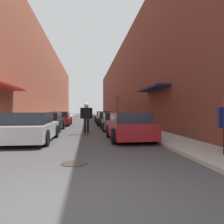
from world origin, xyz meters
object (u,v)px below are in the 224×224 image
(parked_car_left_2, at_px, (60,119))
(skateboarder, at_px, (86,115))
(parked_car_right_0, at_px, (129,127))
(parked_car_right_1, at_px, (114,122))
(traffic_light, at_px, (117,105))
(parked_car_right_3, at_px, (104,117))
(parked_car_left_1, at_px, (49,122))
(parked_car_left_0, at_px, (30,128))
(parked_car_right_2, at_px, (107,119))
(manhole_cover, at_px, (74,163))

(parked_car_left_2, relative_size, skateboarder, 2.42)
(parked_car_right_0, xyz_separation_m, parked_car_right_1, (-0.02, 5.47, -0.04))
(parked_car_right_1, bearing_deg, parked_car_left_2, 130.29)
(parked_car_right_1, height_order, skateboarder, skateboarder)
(skateboarder, height_order, traffic_light, traffic_light)
(skateboarder, bearing_deg, parked_car_right_3, 81.05)
(parked_car_left_1, relative_size, parked_car_right_0, 1.09)
(parked_car_right_0, distance_m, parked_car_right_1, 5.47)
(parked_car_right_0, relative_size, parked_car_right_3, 0.93)
(parked_car_right_0, bearing_deg, parked_car_left_0, -179.31)
(parked_car_left_2, height_order, parked_car_right_2, parked_car_left_2)
(parked_car_left_1, distance_m, parked_car_right_3, 11.33)
(traffic_light, bearing_deg, parked_car_left_2, -123.63)
(parked_car_right_2, bearing_deg, parked_car_right_1, -88.43)
(parked_car_left_0, distance_m, parked_car_right_0, 4.56)
(parked_car_left_1, bearing_deg, parked_car_right_3, 65.95)
(parked_car_left_0, height_order, parked_car_right_3, parked_car_left_0)
(parked_car_left_1, bearing_deg, manhole_cover, -76.46)
(parked_car_left_2, height_order, manhole_cover, parked_car_left_2)
(parked_car_right_0, relative_size, parked_car_right_1, 0.93)
(parked_car_left_1, xyz_separation_m, parked_car_right_2, (4.49, 5.29, 0.00))
(parked_car_left_1, bearing_deg, parked_car_right_0, -48.07)
(skateboarder, bearing_deg, traffic_light, 76.57)
(parked_car_left_2, relative_size, parked_car_right_3, 1.06)
(parked_car_left_1, distance_m, traffic_light, 17.47)
(parked_car_right_3, xyz_separation_m, manhole_cover, (-2.32, -19.89, -0.63))
(parked_car_left_1, bearing_deg, skateboarder, -43.45)
(parked_car_right_0, relative_size, manhole_cover, 5.66)
(parked_car_left_2, height_order, parked_car_right_1, parked_car_left_2)
(parked_car_left_0, height_order, parked_car_right_0, parked_car_left_0)
(parked_car_right_3, xyz_separation_m, traffic_light, (2.38, 5.59, 1.56))
(parked_car_left_1, distance_m, parked_car_right_1, 4.64)
(manhole_cover, bearing_deg, parked_car_left_1, 103.54)
(parked_car_right_2, distance_m, skateboarder, 7.99)
(parked_car_left_1, relative_size, parked_car_right_3, 1.01)
(parked_car_right_1, relative_size, manhole_cover, 6.09)
(parked_car_left_0, bearing_deg, parked_car_right_0, 0.69)
(parked_car_left_0, relative_size, parked_car_left_2, 0.99)
(parked_car_right_1, bearing_deg, parked_car_right_0, -89.84)
(manhole_cover, xyz_separation_m, traffic_light, (4.69, 25.47, 2.18))
(parked_car_left_2, bearing_deg, parked_car_right_1, -49.71)
(parked_car_left_1, relative_size, skateboarder, 2.31)
(parked_car_right_2, xyz_separation_m, traffic_light, (2.50, 10.64, 1.57))
(parked_car_right_1, xyz_separation_m, traffic_light, (2.37, 15.63, 1.59))
(parked_car_right_2, xyz_separation_m, skateboarder, (-1.89, -7.75, 0.53))
(parked_car_left_0, height_order, traffic_light, traffic_light)
(parked_car_right_2, bearing_deg, parked_car_left_1, -130.34)
(manhole_cover, bearing_deg, traffic_light, 79.56)
(parked_car_left_0, xyz_separation_m, parked_car_left_2, (0.04, 10.83, -0.02))
(parked_car_right_1, distance_m, parked_car_right_3, 10.04)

